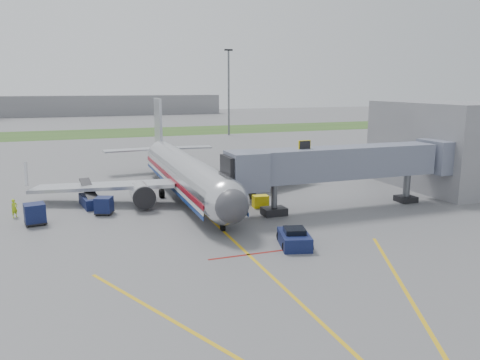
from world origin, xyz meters
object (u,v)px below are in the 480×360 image
object	(u,v)px
airliner	(185,172)
ramp_worker	(14,208)
pushback_tug	(294,239)
belt_loader	(90,200)

from	to	relation	value
airliner	ramp_worker	size ratio (longest dim) A/B	20.67
pushback_tug	airliner	bearing A→B (deg)	101.71
airliner	ramp_worker	bearing A→B (deg)	-170.11
pushback_tug	ramp_worker	size ratio (longest dim) A/B	2.23
airliner	ramp_worker	xyz separation A→B (m)	(-16.74, -2.92, -1.78)
pushback_tug	ramp_worker	bearing A→B (deg)	142.49
airliner	pushback_tug	size ratio (longest dim) A/B	9.26
airliner	pushback_tug	distance (m)	19.26
airliner	ramp_worker	world-z (taller)	airliner
pushback_tug	belt_loader	size ratio (longest dim) A/B	0.76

